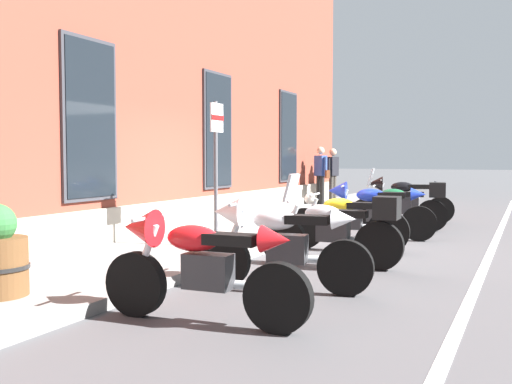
# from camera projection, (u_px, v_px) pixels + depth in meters

# --- Properties ---
(ground_plane) EXTENTS (140.00, 140.00, 0.00)m
(ground_plane) POSITION_uv_depth(u_px,v_px,m) (286.00, 246.00, 10.00)
(ground_plane) COLOR #424244
(sidewalk) EXTENTS (26.42, 2.47, 0.13)m
(sidewalk) POSITION_uv_depth(u_px,v_px,m) (222.00, 238.00, 10.52)
(sidewalk) COLOR slate
(sidewalk) RESTS_ON ground_plane
(lane_stripe) EXTENTS (26.42, 0.12, 0.01)m
(lane_stripe) POSITION_uv_depth(u_px,v_px,m) (487.00, 260.00, 8.64)
(lane_stripe) COLOR silver
(lane_stripe) RESTS_ON ground_plane
(motorcycle_red_sport) EXTENTS (0.62, 2.07, 1.03)m
(motorcycle_red_sport) POSITION_uv_depth(u_px,v_px,m) (195.00, 262.00, 5.33)
(motorcycle_red_sport) COLOR black
(motorcycle_red_sport) RESTS_ON ground_plane
(motorcycle_white_sport) EXTENTS (0.62, 2.03, 1.06)m
(motorcycle_white_sport) POSITION_uv_depth(u_px,v_px,m) (276.00, 240.00, 6.63)
(motorcycle_white_sport) COLOR black
(motorcycle_white_sport) RESTS_ON ground_plane
(motorcycle_silver_touring) EXTENTS (0.62, 2.04, 1.28)m
(motorcycle_silver_touring) POSITION_uv_depth(u_px,v_px,m) (337.00, 228.00, 8.09)
(motorcycle_silver_touring) COLOR black
(motorcycle_silver_touring) RESTS_ON ground_plane
(motorcycle_yellow_naked) EXTENTS (0.62, 2.05, 0.92)m
(motorcycle_yellow_naked) POSITION_uv_depth(u_px,v_px,m) (344.00, 222.00, 9.53)
(motorcycle_yellow_naked) COLOR black
(motorcycle_yellow_naked) RESTS_ON ground_plane
(motorcycle_blue_sport) EXTENTS (0.65, 2.17, 1.07)m
(motorcycle_blue_sport) POSITION_uv_depth(u_px,v_px,m) (371.00, 208.00, 10.85)
(motorcycle_blue_sport) COLOR black
(motorcycle_blue_sport) RESTS_ON ground_plane
(motorcycle_green_touring) EXTENTS (0.71, 2.00, 1.29)m
(motorcycle_green_touring) POSITION_uv_depth(u_px,v_px,m) (403.00, 205.00, 12.20)
(motorcycle_green_touring) COLOR black
(motorcycle_green_touring) RESTS_ON ground_plane
(motorcycle_black_sport) EXTENTS (0.78, 2.12, 1.08)m
(motorcycle_black_sport) POSITION_uv_depth(u_px,v_px,m) (403.00, 197.00, 13.74)
(motorcycle_black_sport) COLOR black
(motorcycle_black_sport) RESTS_ON ground_plane
(pedestrian_blue_top) EXTENTS (0.44, 0.59, 1.71)m
(pedestrian_blue_top) POSITION_uv_depth(u_px,v_px,m) (321.00, 172.00, 17.50)
(pedestrian_blue_top) COLOR black
(pedestrian_blue_top) RESTS_ON sidewalk
(pedestrian_dark_jacket) EXTENTS (0.66, 0.28, 1.66)m
(pedestrian_dark_jacket) POSITION_uv_depth(u_px,v_px,m) (333.00, 172.00, 18.20)
(pedestrian_dark_jacket) COLOR #38332D
(pedestrian_dark_jacket) RESTS_ON sidewalk
(parking_sign) EXTENTS (0.36, 0.07, 2.25)m
(parking_sign) POSITION_uv_depth(u_px,v_px,m) (216.00, 153.00, 9.10)
(parking_sign) COLOR #4C4C51
(parking_sign) RESTS_ON sidewalk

